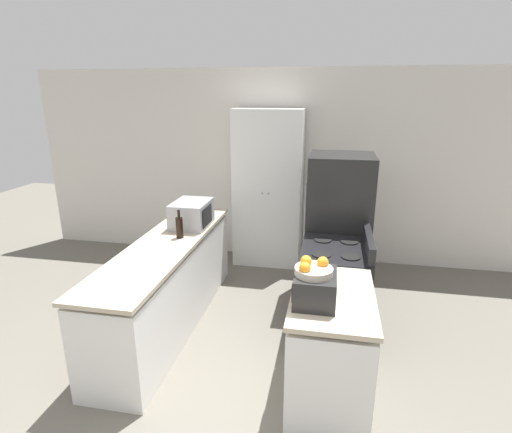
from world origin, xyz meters
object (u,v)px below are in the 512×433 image
at_px(pantry_cabinet, 268,189).
at_px(fruit_bowl, 313,269).
at_px(stove, 333,290).
at_px(refrigerator, 338,228).
at_px(wine_bottle, 179,227).
at_px(microwave, 192,214).
at_px(toaster_oven, 315,287).

height_order(pantry_cabinet, fruit_bowl, pantry_cabinet).
xyz_separation_m(stove, refrigerator, (0.02, 0.78, 0.38)).
height_order(wine_bottle, fruit_bowl, fruit_bowl).
relative_size(refrigerator, microwave, 3.36).
bearing_deg(toaster_oven, microwave, 134.68).
relative_size(stove, wine_bottle, 3.60).
bearing_deg(refrigerator, microwave, -165.80).
xyz_separation_m(refrigerator, microwave, (-1.57, -0.40, 0.20)).
bearing_deg(stove, pantry_cabinet, 119.63).
relative_size(microwave, fruit_bowl, 1.89).
bearing_deg(wine_bottle, fruit_bowl, -37.34).
distance_m(refrigerator, wine_bottle, 1.76).
bearing_deg(pantry_cabinet, wine_bottle, -111.75).
bearing_deg(refrigerator, toaster_oven, -95.46).
bearing_deg(refrigerator, pantry_cabinet, 138.79).
xyz_separation_m(pantry_cabinet, refrigerator, (0.93, -0.82, -0.22)).
height_order(stove, wine_bottle, wine_bottle).
xyz_separation_m(stove, fruit_bowl, (-0.17, -1.05, 0.69)).
bearing_deg(refrigerator, stove, -91.74).
xyz_separation_m(stove, wine_bottle, (-1.54, 0.00, 0.55)).
bearing_deg(fruit_bowl, stove, 80.90).
distance_m(refrigerator, toaster_oven, 1.83).
distance_m(microwave, wine_bottle, 0.38).
distance_m(pantry_cabinet, stove, 1.93).
relative_size(microwave, toaster_oven, 1.34).
bearing_deg(wine_bottle, pantry_cabinet, 68.25).
xyz_separation_m(pantry_cabinet, wine_bottle, (-0.64, -1.59, -0.05)).
distance_m(refrigerator, microwave, 1.64).
height_order(refrigerator, fruit_bowl, refrigerator).
bearing_deg(toaster_oven, pantry_cabinet, 106.07).
bearing_deg(stove, fruit_bowl, -99.10).
relative_size(microwave, wine_bottle, 1.70).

